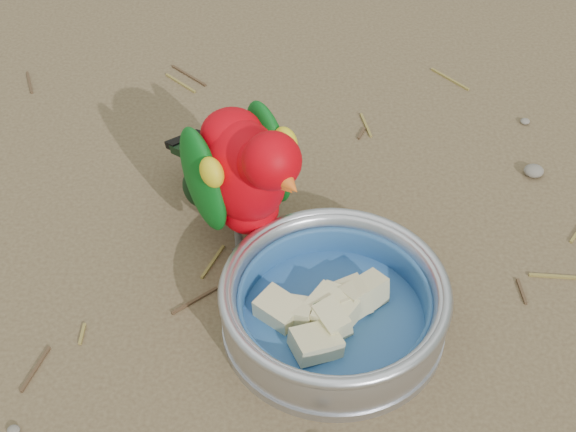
{
  "coord_description": "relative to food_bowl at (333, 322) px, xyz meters",
  "views": [
    {
      "loc": [
        -0.03,
        -0.54,
        0.7
      ],
      "look_at": [
        -0.02,
        0.09,
        0.08
      ],
      "focal_mm": 55.0,
      "sensor_mm": 36.0,
      "label": 1
    }
  ],
  "objects": [
    {
      "name": "food_bowl",
      "position": [
        0.0,
        0.0,
        0.0
      ],
      "size": [
        0.22,
        0.22,
        0.02
      ],
      "primitive_type": "cylinder",
      "color": "#B2B2BA",
      "rests_on": "ground"
    },
    {
      "name": "ground_debris",
      "position": [
        -0.03,
        0.01,
        -0.01
      ],
      "size": [
        0.9,
        0.8,
        0.01
      ],
      "primitive_type": null,
      "color": "olive",
      "rests_on": "ground"
    },
    {
      "name": "bowl_wall",
      "position": [
        0.0,
        0.0,
        0.03
      ],
      "size": [
        0.22,
        0.22,
        0.04
      ],
      "primitive_type": null,
      "color": "#B2B2BA",
      "rests_on": "food_bowl"
    },
    {
      "name": "fruit_wedges",
      "position": [
        -0.0,
        0.0,
        0.02
      ],
      "size": [
        0.13,
        0.13,
        0.03
      ],
      "primitive_type": null,
      "color": "beige",
      "rests_on": "food_bowl"
    },
    {
      "name": "ground",
      "position": [
        -0.02,
        -0.01,
        -0.01
      ],
      "size": [
        60.0,
        60.0,
        0.0
      ],
      "primitive_type": "plane",
      "color": "brown"
    },
    {
      "name": "lory_parrot",
      "position": [
        -0.09,
        0.12,
        0.08
      ],
      "size": [
        0.21,
        0.25,
        0.18
      ],
      "primitive_type": null,
      "rotation": [
        0.0,
        0.0,
        -2.57
      ],
      "color": "#C2000A",
      "rests_on": "ground"
    }
  ]
}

